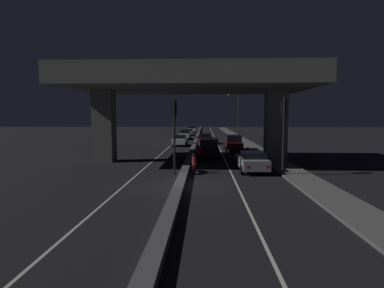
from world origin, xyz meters
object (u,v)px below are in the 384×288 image
at_px(traffic_light_left_of_median, 174,123).
at_px(street_lamp, 237,113).
at_px(car_black_second, 209,147).
at_px(pedestrian_on_sidewalk, 270,150).
at_px(car_white_lead_oncoming, 180,140).
at_px(car_silver_third_oncoming, 189,132).
at_px(car_dark_red_third, 234,143).
at_px(car_dark_red_fourth, 206,139).
at_px(motorcycle_blue_filtering_far, 200,146).
at_px(motorcycle_black_filtering_mid, 198,154).
at_px(car_white_second_oncoming, 185,134).
at_px(traffic_light_right_of_median, 284,122).
at_px(car_white_fourth_oncoming, 192,129).
at_px(car_silver_lead, 252,161).
at_px(motorcycle_red_filtering_near, 194,165).

distance_m(traffic_light_left_of_median, street_lamp, 33.16).
bearing_deg(car_black_second, pedestrian_on_sidewalk, -117.75).
xyz_separation_m(car_black_second, car_white_lead_oncoming, (-3.89, 11.57, -0.22)).
bearing_deg(car_silver_third_oncoming, car_white_lead_oncoming, -1.08).
xyz_separation_m(car_black_second, car_dark_red_third, (3.01, 6.09, -0.04)).
height_order(traffic_light_left_of_median, pedestrian_on_sidewalk, traffic_light_left_of_median).
bearing_deg(car_dark_red_fourth, motorcycle_blue_filtering_far, 177.99).
bearing_deg(car_white_lead_oncoming, car_dark_red_fourth, 134.73).
bearing_deg(car_black_second, motorcycle_black_filtering_mid, 159.83).
bearing_deg(car_white_second_oncoming, traffic_light_right_of_median, 17.21).
bearing_deg(car_white_fourth_oncoming, traffic_light_right_of_median, 8.63).
relative_size(car_dark_red_fourth, motorcycle_black_filtering_mid, 2.47).
bearing_deg(street_lamp, car_silver_third_oncoming, 126.73).
relative_size(traffic_light_right_of_median, car_white_second_oncoming, 1.12).
relative_size(traffic_light_right_of_median, street_lamp, 0.67).
bearing_deg(motorcycle_black_filtering_mid, car_dark_red_fourth, -3.30).
height_order(traffic_light_left_of_median, motorcycle_black_filtering_mid, traffic_light_left_of_median).
bearing_deg(traffic_light_right_of_median, car_white_fourth_oncoming, 98.67).
relative_size(traffic_light_right_of_median, car_dark_red_third, 1.22).
xyz_separation_m(car_black_second, motorcycle_black_filtering_mid, (-1.02, -2.77, -0.36)).
height_order(car_silver_lead, motorcycle_blue_filtering_far, car_silver_lead).
relative_size(car_dark_red_third, car_white_lead_oncoming, 1.10).
relative_size(car_white_lead_oncoming, motorcycle_red_filtering_near, 2.12).
bearing_deg(motorcycle_blue_filtering_far, car_dark_red_fourth, -4.68).
xyz_separation_m(car_white_lead_oncoming, motorcycle_black_filtering_mid, (2.87, -14.33, -0.14)).
bearing_deg(car_white_lead_oncoming, motorcycle_red_filtering_near, 9.04).
distance_m(traffic_light_right_of_median, car_white_fourth_oncoming, 56.23).
bearing_deg(car_white_lead_oncoming, motorcycle_black_filtering_mid, 12.72).
height_order(car_black_second, pedestrian_on_sidewalk, pedestrian_on_sidewalk).
bearing_deg(car_dark_red_fourth, car_black_second, -176.72).
height_order(traffic_light_left_of_median, car_dark_red_fourth, traffic_light_left_of_median).
distance_m(car_white_lead_oncoming, car_white_fourth_oncoming, 34.80).
distance_m(motorcycle_red_filtering_near, motorcycle_black_filtering_mid, 5.58).
relative_size(traffic_light_left_of_median, traffic_light_right_of_median, 0.98).
distance_m(car_silver_lead, car_white_lead_oncoming, 20.46).
xyz_separation_m(car_silver_lead, pedestrian_on_sidewalk, (2.38, 4.82, 0.26)).
bearing_deg(car_dark_red_third, car_silver_lead, -179.05).
height_order(traffic_light_left_of_median, car_black_second, traffic_light_left_of_median).
relative_size(car_white_lead_oncoming, motorcycle_blue_filtering_far, 2.29).
height_order(traffic_light_right_of_median, motorcycle_black_filtering_mid, traffic_light_right_of_median).
bearing_deg(street_lamp, motorcycle_black_filtering_mid, -103.47).
relative_size(car_black_second, motorcycle_red_filtering_near, 2.46).
xyz_separation_m(car_black_second, motorcycle_red_filtering_near, (-1.22, -8.34, -0.39)).
height_order(car_silver_lead, car_white_second_oncoming, car_white_second_oncoming).
bearing_deg(car_white_fourth_oncoming, motorcycle_red_filtering_near, 2.43).
relative_size(traffic_light_right_of_median, motorcycle_blue_filtering_far, 3.06).
distance_m(car_black_second, car_dark_red_fourth, 14.98).
bearing_deg(pedestrian_on_sidewalk, street_lamp, 90.55).
xyz_separation_m(traffic_light_left_of_median, pedestrian_on_sidewalk, (7.96, 6.29, -2.54)).
height_order(car_dark_red_third, car_white_second_oncoming, car_dark_red_third).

